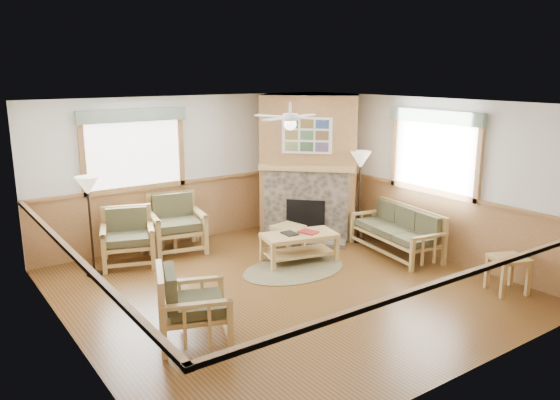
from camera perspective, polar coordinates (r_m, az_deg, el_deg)
floor at (r=8.19m, az=0.54°, el=-9.20°), size 6.00×6.00×0.01m
ceiling at (r=7.57m, az=0.58°, el=10.05°), size 6.00×6.00×0.01m
wall_back at (r=10.30m, az=-9.23°, el=3.21°), size 6.00×0.02×2.70m
wall_front at (r=5.70m, az=18.51°, el=-5.64°), size 6.00×0.02×2.70m
wall_left at (r=6.55m, az=-21.33°, el=-3.43°), size 0.02×6.00×2.70m
wall_right at (r=9.79m, az=14.99°, el=2.39°), size 0.02×6.00×2.70m
wainscot at (r=7.99m, az=0.55°, el=-5.53°), size 6.00×6.00×1.10m
fireplace at (r=10.58m, az=3.11°, el=3.63°), size 3.11×3.11×2.70m
window_back at (r=9.70m, az=-15.31°, el=9.32°), size 1.90×0.16×1.50m
window_right at (r=9.49m, az=16.19°, el=9.18°), size 0.16×1.90×1.50m
ceiling_fan at (r=7.99m, az=1.08°, el=9.94°), size 1.59×1.59×0.36m
sofa at (r=9.75m, az=12.00°, el=-3.18°), size 1.87×1.00×0.82m
armchair_back_left at (r=9.34m, az=-15.63°, el=-3.81°), size 1.04×1.04×0.92m
armchair_back_right at (r=9.82m, az=-10.75°, el=-2.44°), size 1.05×1.05×1.00m
armchair_left at (r=6.62m, az=-9.00°, el=-10.72°), size 1.05×1.05×0.91m
coffee_table at (r=9.18m, az=2.03°, el=-4.99°), size 1.33×0.88×0.49m
end_table_chairs at (r=9.80m, az=-12.60°, el=-3.98°), size 0.56×0.55×0.54m
end_table_sofa at (r=8.61m, az=22.68°, el=-7.18°), size 0.62×0.61×0.54m
footstool at (r=9.88m, az=0.86°, el=-3.87°), size 0.57×0.57×0.42m
braided_rug at (r=8.90m, az=1.45°, el=-7.24°), size 1.92×1.92×0.01m
floor_lamp_left at (r=8.92m, az=-19.17°, el=-2.63°), size 0.38×0.38×1.59m
floor_lamp_right at (r=10.22m, az=8.29°, el=0.34°), size 0.40×0.40×1.72m
book_red at (r=9.15m, az=2.98°, el=-3.27°), size 0.30×0.35×0.03m
book_dark at (r=9.07m, az=1.01°, el=-3.43°), size 0.21×0.28×0.02m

